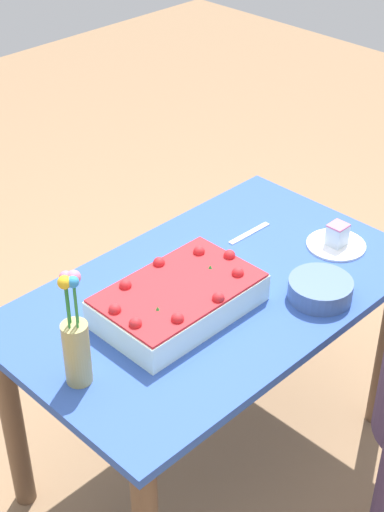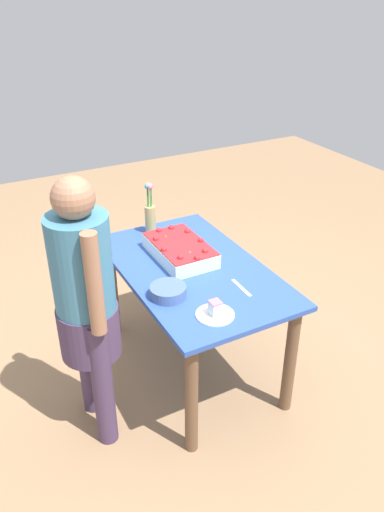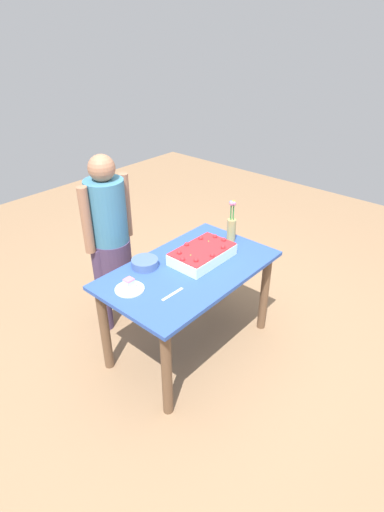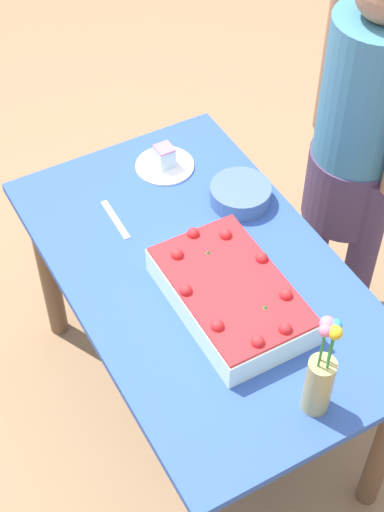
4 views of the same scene
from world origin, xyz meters
TOP-DOWN VIEW (x-y plane):
  - ground_plane at (0.00, 0.00)m, footprint 8.00×8.00m
  - dining_table at (0.00, 0.00)m, footprint 1.31×0.78m
  - sheet_cake at (-0.15, -0.01)m, footprint 0.48×0.29m
  - serving_plate_with_slice at (0.47, -0.12)m, footprint 0.20×0.20m
  - cake_knife at (0.32, 0.13)m, footprint 0.19×0.02m
  - flower_vase at (-0.54, -0.03)m, footprint 0.07×0.07m
  - fruit_bowl at (0.20, -0.26)m, footprint 0.20×0.20m

SIDE VIEW (x-z plane):
  - ground_plane at x=0.00m, z-range 0.00..0.00m
  - dining_table at x=0.00m, z-range 0.24..0.99m
  - cake_knife at x=0.32m, z-range 0.75..0.75m
  - serving_plate_with_slice at x=0.47m, z-range 0.73..0.81m
  - fruit_bowl at x=0.20m, z-range 0.75..0.81m
  - sheet_cake at x=-0.15m, z-range 0.74..0.86m
  - flower_vase at x=-0.54m, z-range 0.70..1.05m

